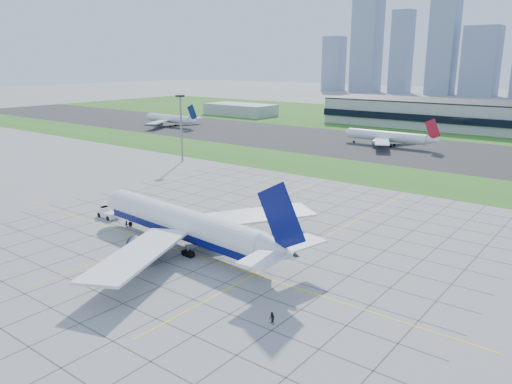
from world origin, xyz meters
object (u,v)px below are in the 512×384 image
(crew_far, at_px, (272,318))
(distant_jet_1, at_px, (388,136))
(light_mast, at_px, (181,120))
(pushback_tug, at_px, (108,213))
(airliner, at_px, (185,224))
(distant_jet_0, at_px, (170,119))
(crew_near, at_px, (126,224))

(crew_far, height_order, distant_jet_1, distant_jet_1)
(light_mast, height_order, pushback_tug, light_mast)
(light_mast, relative_size, airliner, 0.43)
(distant_jet_0, relative_size, distant_jet_1, 1.00)
(airliner, bearing_deg, light_mast, 140.85)
(airliner, bearing_deg, distant_jet_0, 142.64)
(light_mast, xyz_separation_m, crew_far, (100.98, -79.49, -15.21))
(pushback_tug, xyz_separation_m, crew_near, (10.12, -2.12, -0.23))
(distant_jet_1, bearing_deg, crew_near, -90.54)
(crew_near, height_order, distant_jet_0, distant_jet_0)
(crew_near, relative_size, distant_jet_0, 0.04)
(light_mast, distance_m, crew_far, 129.41)
(distant_jet_0, bearing_deg, airliner, -41.92)
(pushback_tug, relative_size, crew_far, 4.70)
(crew_far, bearing_deg, distant_jet_1, 129.47)
(pushback_tug, xyz_separation_m, crew_far, (63.61, -17.29, -0.15))
(airliner, relative_size, crew_near, 33.62)
(distant_jet_1, bearing_deg, light_mast, -120.51)
(light_mast, height_order, crew_far, light_mast)
(pushback_tug, bearing_deg, distant_jet_1, 90.02)
(airliner, distance_m, distant_jet_1, 148.90)
(light_mast, height_order, distant_jet_0, light_mast)
(airliner, xyz_separation_m, pushback_tug, (-30.37, 2.55, -3.94))
(light_mast, xyz_separation_m, pushback_tug, (37.37, -62.20, -15.06))
(airliner, distance_m, crew_far, 36.59)
(crew_far, height_order, distant_jet_0, distant_jet_0)
(crew_near, bearing_deg, pushback_tug, 114.96)
(light_mast, xyz_separation_m, airliner, (67.74, -64.76, -11.12))
(crew_far, relative_size, distant_jet_0, 0.05)
(crew_far, xyz_separation_m, distant_jet_0, (-184.48, 150.53, 3.51))
(airliner, height_order, crew_far, airliner)
(light_mast, relative_size, crew_far, 13.17)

